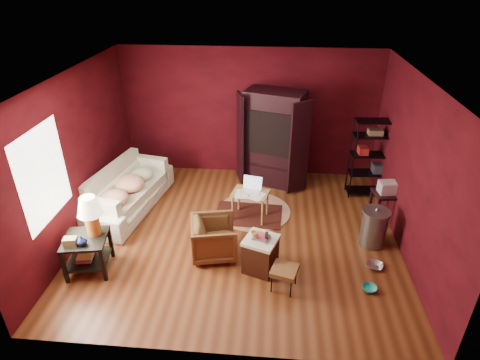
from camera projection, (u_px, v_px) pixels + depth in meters
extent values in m
cube|color=brown|center=(239.00, 235.00, 7.18)|extent=(5.50, 5.00, 0.02)
cube|color=white|center=(239.00, 78.00, 5.83)|extent=(5.50, 5.00, 0.02)
cube|color=#4D0B13|center=(249.00, 113.00, 8.70)|extent=(5.50, 0.02, 2.80)
cube|color=#4D0B13|center=(218.00, 268.00, 4.31)|extent=(5.50, 0.02, 2.80)
cube|color=#4D0B13|center=(75.00, 158.00, 6.71)|extent=(0.02, 5.00, 2.80)
cube|color=#4D0B13|center=(414.00, 171.00, 6.29)|extent=(0.02, 5.00, 2.80)
cube|color=white|center=(43.00, 175.00, 5.74)|extent=(0.02, 1.20, 1.40)
imported|color=silver|center=(128.00, 189.00, 7.72)|extent=(1.04, 2.37, 0.90)
imported|color=black|center=(214.00, 236.00, 6.51)|extent=(0.79, 0.82, 0.73)
imported|color=#B8BBBF|center=(376.00, 261.00, 6.34)|extent=(0.27, 0.16, 0.26)
imported|color=#25B1AD|center=(370.00, 285.00, 5.90)|extent=(0.23, 0.10, 0.22)
imported|color=#0E1346|center=(82.00, 241.00, 5.90)|extent=(0.18, 0.19, 0.15)
imported|color=#EAC772|center=(254.00, 234.00, 5.98)|extent=(0.13, 0.10, 0.12)
cube|color=black|center=(85.00, 239.00, 6.09)|extent=(0.73, 0.73, 0.04)
cube|color=black|center=(90.00, 259.00, 6.28)|extent=(0.69, 0.69, 0.03)
cube|color=black|center=(64.00, 267.00, 5.96)|extent=(0.06, 0.06, 0.59)
cube|color=black|center=(103.00, 265.00, 6.00)|extent=(0.06, 0.06, 0.59)
cube|color=black|center=(75.00, 244.00, 6.46)|extent=(0.06, 0.06, 0.59)
cube|color=black|center=(111.00, 242.00, 6.50)|extent=(0.06, 0.06, 0.59)
cylinder|color=#C46E23|center=(93.00, 224.00, 6.10)|extent=(0.24, 0.24, 0.36)
cone|color=#F2E5C6|center=(89.00, 206.00, 5.94)|extent=(0.44, 0.44, 0.30)
cube|color=olive|center=(70.00, 242.00, 5.90)|extent=(0.21, 0.16, 0.13)
cube|color=#BF3C2F|center=(86.00, 257.00, 6.25)|extent=(0.28, 0.33, 0.03)
cube|color=blue|center=(86.00, 255.00, 6.24)|extent=(0.28, 0.33, 0.03)
cube|color=#D7CC47|center=(86.00, 253.00, 6.22)|extent=(0.28, 0.33, 0.03)
cube|color=silver|center=(130.00, 197.00, 7.79)|extent=(1.11, 1.90, 0.38)
cube|color=silver|center=(113.00, 184.00, 7.75)|extent=(0.54, 1.78, 0.75)
cube|color=silver|center=(101.00, 213.00, 6.94)|extent=(0.77, 0.32, 0.52)
cube|color=silver|center=(151.00, 168.00, 8.44)|extent=(0.77, 0.32, 0.52)
ellipsoid|color=#DC4F1F|center=(115.00, 198.00, 7.20)|extent=(0.58, 0.58, 0.26)
ellipsoid|color=#DC4F1F|center=(130.00, 183.00, 7.63)|extent=(0.65, 0.65, 0.30)
ellipsoid|color=silver|center=(142.00, 174.00, 8.04)|extent=(0.53, 0.53, 0.24)
cube|color=#3E1C0E|center=(260.00, 255.00, 6.24)|extent=(0.58, 0.58, 0.54)
cube|color=silver|center=(261.00, 240.00, 6.10)|extent=(0.61, 0.61, 0.05)
cube|color=beige|center=(261.00, 238.00, 6.08)|extent=(0.31, 0.28, 0.02)
cube|color=teal|center=(261.00, 237.00, 6.07)|extent=(0.29, 0.25, 0.02)
cube|color=#C0484F|center=(261.00, 236.00, 6.06)|extent=(0.30, 0.27, 0.02)
cube|color=black|center=(267.00, 235.00, 6.04)|extent=(0.05, 0.16, 0.02)
cube|color=black|center=(284.00, 270.00, 5.84)|extent=(0.45, 0.45, 0.07)
cube|color=black|center=(284.00, 273.00, 5.86)|extent=(0.41, 0.41, 0.02)
cylinder|color=black|center=(271.00, 284.00, 5.85)|extent=(0.02, 0.02, 0.30)
cylinder|color=black|center=(291.00, 289.00, 5.76)|extent=(0.02, 0.02, 0.30)
cylinder|color=black|center=(277.00, 271.00, 6.09)|extent=(0.02, 0.02, 0.30)
cylinder|color=black|center=(296.00, 276.00, 6.00)|extent=(0.02, 0.02, 0.30)
cylinder|color=beige|center=(254.00, 211.00, 7.84)|extent=(1.73, 1.73, 0.01)
cube|color=#541D16|center=(248.00, 215.00, 7.70)|extent=(1.31, 0.91, 0.01)
cube|color=tan|center=(250.00, 193.00, 7.37)|extent=(0.74, 0.59, 0.03)
cylinder|color=tan|center=(233.00, 208.00, 7.42)|extent=(0.05, 0.05, 0.55)
cylinder|color=tan|center=(262.00, 213.00, 7.27)|extent=(0.05, 0.05, 0.55)
cylinder|color=tan|center=(239.00, 198.00, 7.73)|extent=(0.05, 0.05, 0.55)
cylinder|color=tan|center=(267.00, 203.00, 7.59)|extent=(0.05, 0.05, 0.55)
cube|color=silver|center=(251.00, 191.00, 7.39)|extent=(0.39, 0.31, 0.02)
cube|color=silver|center=(253.00, 182.00, 7.43)|extent=(0.36, 0.15, 0.24)
cube|color=white|center=(242.00, 194.00, 7.31)|extent=(0.23, 0.33, 0.00)
cube|color=white|center=(257.00, 196.00, 7.24)|extent=(0.34, 0.39, 0.00)
cube|color=black|center=(274.00, 138.00, 8.44)|extent=(1.32, 0.98, 2.04)
cube|color=black|center=(272.00, 130.00, 8.25)|extent=(1.07, 0.76, 0.91)
cube|color=black|center=(240.00, 139.00, 8.43)|extent=(0.19, 0.48, 1.93)
cube|color=black|center=(299.00, 149.00, 7.98)|extent=(0.42, 0.33, 1.93)
cube|color=#2A2D2F|center=(273.00, 134.00, 8.35)|extent=(0.80, 0.72, 0.56)
cube|color=black|center=(269.00, 139.00, 8.13)|extent=(0.51, 0.18, 0.43)
cube|color=black|center=(272.00, 162.00, 8.66)|extent=(1.09, 0.81, 0.05)
cylinder|color=black|center=(353.00, 162.00, 7.90)|extent=(0.02, 0.02, 1.63)
cylinder|color=black|center=(392.00, 162.00, 7.89)|extent=(0.02, 0.02, 1.63)
cylinder|color=black|center=(350.00, 155.00, 8.19)|extent=(0.02, 0.02, 1.63)
cylinder|color=black|center=(387.00, 155.00, 8.17)|extent=(0.02, 0.02, 1.63)
cube|color=black|center=(365.00, 190.00, 8.38)|extent=(0.82, 0.40, 0.02)
cube|color=black|center=(368.00, 173.00, 8.19)|extent=(0.82, 0.40, 0.02)
cube|color=black|center=(371.00, 155.00, 7.99)|extent=(0.82, 0.40, 0.02)
cube|color=black|center=(375.00, 136.00, 7.80)|extent=(0.82, 0.40, 0.02)
cube|color=black|center=(377.00, 121.00, 7.65)|extent=(0.82, 0.40, 0.02)
cube|color=maroon|center=(363.00, 150.00, 7.95)|extent=(0.20, 0.24, 0.15)
cube|color=#30303C|center=(378.00, 168.00, 8.13)|extent=(0.24, 0.24, 0.18)
cube|color=#796048|center=(375.00, 132.00, 7.76)|extent=(0.28, 0.20, 0.11)
cube|color=black|center=(386.00, 194.00, 7.20)|extent=(0.49, 0.49, 0.04)
cube|color=black|center=(377.00, 214.00, 7.18)|extent=(0.05, 0.05, 0.62)
cube|color=black|center=(397.00, 213.00, 7.20)|extent=(0.05, 0.05, 0.62)
cube|color=black|center=(370.00, 203.00, 7.50)|extent=(0.05, 0.05, 0.62)
cube|color=black|center=(389.00, 203.00, 7.52)|extent=(0.05, 0.05, 0.62)
cube|color=silver|center=(388.00, 187.00, 7.14)|extent=(0.33, 0.28, 0.22)
cylinder|color=gray|center=(374.00, 229.00, 6.79)|extent=(0.52, 0.52, 0.63)
cylinder|color=gray|center=(377.00, 212.00, 6.63)|extent=(0.58, 0.58, 0.04)
sphere|color=gray|center=(377.00, 210.00, 6.61)|extent=(0.08, 0.08, 0.06)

